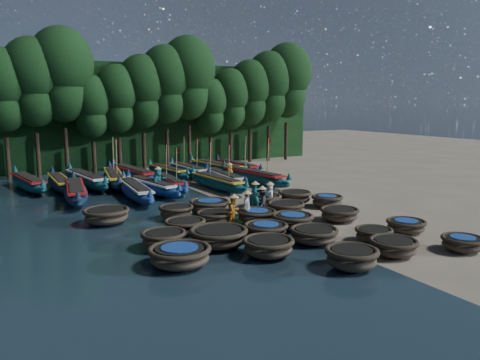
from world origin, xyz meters
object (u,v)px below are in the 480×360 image
coracle_17 (257,215)px  long_boat_15 (189,170)px  coracle_9 (406,225)px  long_boat_10 (60,183)px  long_boat_2 (76,192)px  fisherman_6 (229,173)px  long_boat_16 (216,168)px  fisherman_3 (262,201)px  long_boat_4 (152,186)px  fisherman_5 (158,181)px  coracle_4 (463,243)px  coracle_21 (176,211)px  fisherman_2 (234,210)px  coracle_15 (185,226)px  coracle_24 (295,197)px  long_boat_5 (170,183)px  coracle_7 (314,235)px  coracle_11 (219,236)px  fisherman_1 (255,195)px  coracle_20 (106,215)px  coracle_22 (210,206)px  coracle_23 (264,200)px  long_boat_11 (86,180)px  coracle_8 (374,234)px  coracle_13 (293,221)px  long_boat_13 (133,174)px  coracle_19 (327,200)px  long_boat_7 (224,178)px  coracle_16 (215,217)px  coracle_12 (266,230)px  fisherman_0 (270,195)px  coracle_18 (286,208)px  coracle_5 (180,255)px  coracle_10 (164,239)px  long_boat_3 (136,191)px  coracle_14 (340,214)px  coracle_6 (268,246)px  coracle_2 (352,257)px  long_boat_17 (237,167)px  fisherman_4 (247,206)px  coracle_3 (394,246)px  long_boat_12 (114,178)px  long_boat_14 (167,172)px

coracle_17 → long_boat_15: bearing=79.8°
coracle_9 → long_boat_10: long_boat_10 is taller
long_boat_2 → fisherman_6: fisherman_6 is taller
long_boat_16 → fisherman_3: size_ratio=4.75×
coracle_9 → long_boat_4: 17.26m
fisherman_5 → fisherman_6: 6.39m
coracle_4 → coracle_21: 14.07m
coracle_4 → coracle_17: 9.85m
coracle_17 → fisherman_2: fisherman_2 is taller
coracle_15 → coracle_24: bearing=19.2°
coracle_21 → long_boat_5: long_boat_5 is taller
coracle_7 → coracle_11: (-3.99, 1.61, 0.07)m
long_boat_5 → fisherman_1: bearing=-73.4°
coracle_20 → long_boat_15: bearing=51.5°
long_boat_16 → fisherman_1: fisherman_1 is taller
coracle_24 → fisherman_1: fisherman_1 is taller
coracle_7 → coracle_22: coracle_22 is taller
long_boat_4 → coracle_9: bearing=-72.7°
coracle_23 → long_boat_11: bearing=123.2°
coracle_8 → long_boat_4: (-5.17, 15.83, 0.15)m
fisherman_2 → long_boat_10: bearing=87.1°
coracle_11 → coracle_15: coracle_11 is taller
coracle_4 → coracle_17: size_ratio=0.72×
coracle_13 → long_boat_10: 19.05m
coracle_15 → long_boat_13: bearing=82.2°
coracle_19 → long_boat_7: (-1.99, 9.78, 0.12)m
coracle_16 → coracle_12: bearing=-76.6°
long_boat_15 → fisherman_0: 13.80m
fisherman_1 → fisherman_6: fisherman_1 is taller
coracle_18 → coracle_22: coracle_18 is taller
coracle_4 → coracle_5: 11.97m
long_boat_5 → long_boat_11: long_boat_5 is taller
coracle_10 → long_boat_3: size_ratio=0.29×
coracle_14 → long_boat_13: bearing=108.5°
coracle_6 → long_boat_4: 15.25m
long_boat_2 → fisherman_1: 11.92m
coracle_5 → long_boat_4: bearing=75.6°
coracle_2 → coracle_23: size_ratio=0.91×
fisherman_5 → long_boat_17: bearing=-13.7°
coracle_23 → fisherman_1: size_ratio=1.36×
long_boat_5 → long_boat_11: size_ratio=0.88×
coracle_7 → fisherman_0: fisherman_0 is taller
long_boat_16 → coracle_9: bearing=-98.7°
coracle_20 → coracle_22: (5.71, -0.50, -0.02)m
coracle_9 → long_boat_5: size_ratio=0.26×
coracle_16 → fisherman_4: fisherman_4 is taller
coracle_3 → fisherman_2: (-3.59, 7.25, 0.45)m
long_boat_17 → long_boat_11: bearing=-178.8°
long_boat_12 → long_boat_15: size_ratio=1.08×
long_boat_14 → long_boat_17: bearing=-13.2°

